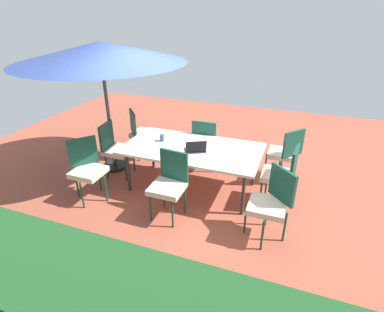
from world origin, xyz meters
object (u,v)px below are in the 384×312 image
at_px(chair_west, 282,173).
at_px(dining_table, 192,150).
at_px(chair_east, 115,147).
at_px(chair_north, 169,182).
at_px(chair_northeast, 87,167).
at_px(chair_northwest, 271,201).
at_px(chair_south, 206,141).
at_px(patio_umbrella, 100,53).
at_px(laptop, 195,149).
at_px(chair_southeast, 141,131).
at_px(cup, 162,138).
at_px(chair_southwest, 285,152).

bearing_deg(chair_west, dining_table, -82.62).
distance_m(chair_east, chair_north, 1.58).
height_order(chair_east, chair_northeast, same).
bearing_deg(chair_northwest, chair_south, 175.06).
xyz_separation_m(patio_umbrella, chair_north, (-1.60, 0.97, -1.56)).
relative_size(dining_table, laptop, 5.52).
height_order(chair_southeast, cup, chair_southeast).
bearing_deg(chair_south, chair_east, 27.90).
bearing_deg(chair_northeast, chair_northwest, -49.78).
bearing_deg(cup, patio_umbrella, -4.68).
height_order(chair_west, chair_east, same).
xyz_separation_m(chair_southeast, chair_northwest, (-2.73, 1.57, 0.00)).
bearing_deg(cup, chair_north, 120.55).
relative_size(chair_south, cup, 8.77).
xyz_separation_m(chair_northwest, cup, (1.93, -0.86, 0.25)).
relative_size(chair_northeast, cup, 8.77).
xyz_separation_m(chair_west, chair_northwest, (0.06, 0.81, 0.00)).
bearing_deg(laptop, chair_northwest, 124.65).
bearing_deg(chair_north, chair_northeast, -172.95).
height_order(chair_south, chair_northeast, same).
bearing_deg(chair_north, chair_southeast, 135.95).
xyz_separation_m(chair_southeast, chair_east, (0.06, 0.83, 0.00)).
height_order(chair_southwest, chair_southeast, same).
relative_size(chair_west, cup, 8.77).
height_order(chair_northeast, laptop, chair_northeast).
bearing_deg(patio_umbrella, laptop, 170.49).
height_order(chair_west, laptop, chair_west).
distance_m(dining_table, chair_south, 0.77).
relative_size(patio_umbrella, chair_west, 2.88).
bearing_deg(chair_northwest, dining_table, -166.54).
relative_size(chair_south, chair_southeast, 1.00).
bearing_deg(chair_southwest, patio_umbrella, -38.49).
bearing_deg(patio_umbrella, chair_north, 148.73).
relative_size(chair_west, chair_south, 1.00).
bearing_deg(chair_east, chair_north, -125.45).
relative_size(chair_northwest, laptop, 2.46).
distance_m(chair_east, laptop, 1.55).
bearing_deg(chair_east, chair_northeast, 173.50).
height_order(chair_west, chair_northeast, same).
bearing_deg(chair_northwest, chair_east, -151.59).
distance_m(chair_west, chair_east, 2.85).
bearing_deg(chair_northwest, chair_north, -135.73).
xyz_separation_m(chair_northeast, chair_north, (-1.38, -0.02, 0.00)).
bearing_deg(chair_south, cup, 49.20).
relative_size(chair_south, chair_northeast, 1.00).
height_order(chair_northeast, chair_north, same).
bearing_deg(patio_umbrella, cup, 175.32).
xyz_separation_m(chair_southwest, laptop, (1.30, 0.93, 0.24)).
distance_m(chair_southwest, chair_northwest, 1.59).
bearing_deg(patio_umbrella, chair_southeast, -113.49).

